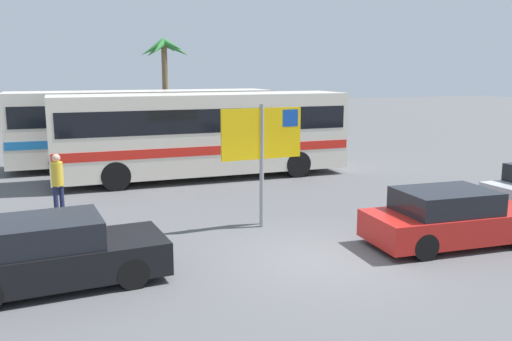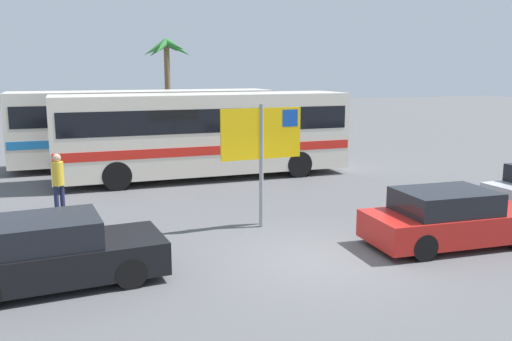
{
  "view_description": "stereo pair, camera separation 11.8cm",
  "coord_description": "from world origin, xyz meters",
  "views": [
    {
      "loc": [
        -5.21,
        -9.91,
        4.03
      ],
      "look_at": [
        -0.1,
        3.83,
        1.3
      ],
      "focal_mm": 37.8,
      "sensor_mm": 36.0,
      "label": 1
    },
    {
      "loc": [
        -5.1,
        -9.95,
        4.03
      ],
      "look_at": [
        -0.1,
        3.83,
        1.3
      ],
      "focal_mm": 37.8,
      "sensor_mm": 36.0,
      "label": 2
    }
  ],
  "objects": [
    {
      "name": "pedestrian_crossing_lot",
      "position": [
        -5.27,
        5.88,
        1.03
      ],
      "size": [
        0.32,
        0.32,
        1.74
      ],
      "rotation": [
        0.0,
        0.0,
        2.06
      ],
      "color": "#1E2347",
      "rests_on": "ground"
    },
    {
      "name": "car_red",
      "position": [
        3.29,
        -0.11,
        0.63
      ],
      "size": [
        4.19,
        1.91,
        1.32
      ],
      "rotation": [
        0.0,
        0.0,
        -0.05
      ],
      "color": "red",
      "rests_on": "ground"
    },
    {
      "name": "bus_front_coach",
      "position": [
        -0.04,
        9.68,
        1.78
      ],
      "size": [
        10.93,
        2.57,
        3.17
      ],
      "color": "silver",
      "rests_on": "ground"
    },
    {
      "name": "ground",
      "position": [
        0.0,
        0.0,
        0.0
      ],
      "size": [
        120.0,
        120.0,
        0.0
      ],
      "primitive_type": "plane",
      "color": "#565659"
    },
    {
      "name": "car_black",
      "position": [
        -5.4,
        0.5,
        0.63
      ],
      "size": [
        4.13,
        2.0,
        1.32
      ],
      "rotation": [
        0.0,
        0.0,
        0.07
      ],
      "color": "black",
      "rests_on": "ground"
    },
    {
      "name": "bus_rear_coach",
      "position": [
        -1.69,
        13.35,
        1.78
      ],
      "size": [
        10.93,
        2.57,
        3.17
      ],
      "color": "silver",
      "rests_on": "ground"
    },
    {
      "name": "palm_tree_seaside",
      "position": [
        0.74,
        20.87,
        4.65
      ],
      "size": [
        2.88,
        2.72,
        5.8
      ],
      "color": "brown",
      "rests_on": "ground"
    },
    {
      "name": "ferry_sign",
      "position": [
        -0.28,
        2.79,
        2.33
      ],
      "size": [
        2.2,
        0.2,
        3.2
      ],
      "rotation": [
        0.0,
        0.0,
        0.07
      ],
      "color": "gray",
      "rests_on": "ground"
    }
  ]
}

